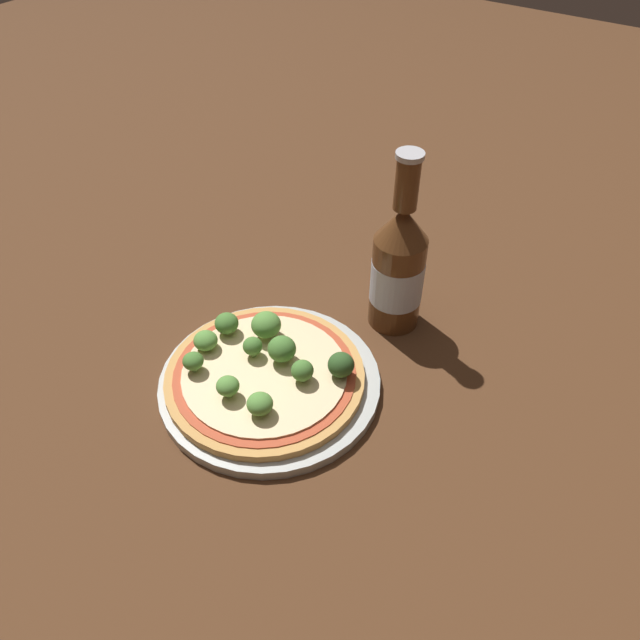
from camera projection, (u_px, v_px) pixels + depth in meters
ground_plane at (273, 370)px, 0.73m from camera, size 3.00×3.00×0.00m
plate at (270, 382)px, 0.70m from camera, size 0.25×0.25×0.01m
pizza at (265, 375)px, 0.69m from camera, size 0.22×0.22×0.01m
broccoli_floret_0 at (230, 387)px, 0.65m from camera, size 0.02×0.02×0.03m
broccoli_floret_1 at (253, 346)px, 0.70m from camera, size 0.02×0.02×0.03m
broccoli_floret_2 at (302, 371)px, 0.67m from camera, size 0.02×0.02×0.03m
broccoli_floret_3 at (260, 404)px, 0.64m from camera, size 0.03×0.03×0.02m
broccoli_floret_4 at (228, 322)px, 0.73m from camera, size 0.03×0.03×0.03m
broccoli_floret_5 at (279, 352)px, 0.69m from camera, size 0.03×0.03×0.03m
broccoli_floret_6 at (206, 341)px, 0.71m from camera, size 0.03×0.03×0.02m
broccoli_floret_7 at (341, 365)px, 0.68m from camera, size 0.03×0.03×0.03m
broccoli_floret_8 at (266, 325)px, 0.72m from camera, size 0.03×0.03×0.03m
broccoli_floret_9 at (193, 361)px, 0.68m from camera, size 0.02×0.02×0.02m
beer_bottle at (398, 267)px, 0.73m from camera, size 0.06×0.06×0.23m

